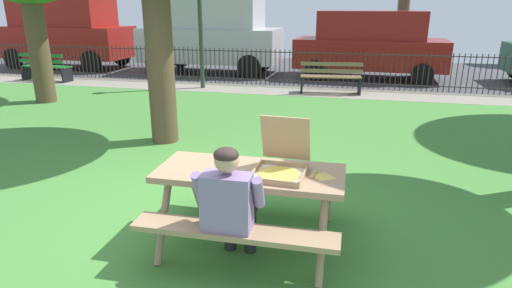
# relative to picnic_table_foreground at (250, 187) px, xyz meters

# --- Properties ---
(ground) EXTENTS (28.00, 12.12, 0.02)m
(ground) POSITION_rel_picnic_table_foreground_xyz_m (-0.80, 2.53, -0.61)
(ground) COLOR #468438
(cobblestone_walkway) EXTENTS (28.00, 1.40, 0.01)m
(cobblestone_walkway) POSITION_rel_picnic_table_foreground_xyz_m (-0.80, 7.89, -0.60)
(cobblestone_walkway) COLOR gray
(street_asphalt) EXTENTS (28.00, 6.58, 0.01)m
(street_asphalt) POSITION_rel_picnic_table_foreground_xyz_m (-0.80, 11.88, -0.60)
(street_asphalt) COLOR #424247
(picnic_table_foreground) EXTENTS (1.81, 1.49, 0.79)m
(picnic_table_foreground) POSITION_rel_picnic_table_foreground_xyz_m (0.00, 0.00, 0.00)
(picnic_table_foreground) COLOR #A38161
(picnic_table_foreground) RESTS_ON ground
(pizza_box_open) EXTENTS (0.51, 0.58, 0.52)m
(pizza_box_open) POSITION_rel_picnic_table_foreground_xyz_m (0.30, -0.00, 0.27)
(pizza_box_open) COLOR tan
(pizza_box_open) RESTS_ON picnic_table_foreground
(pizza_slice_on_table) EXTENTS (0.21, 0.18, 0.02)m
(pizza_slice_on_table) POSITION_rel_picnic_table_foreground_xyz_m (0.67, 0.00, 0.18)
(pizza_slice_on_table) COLOR #E5BF55
(pizza_slice_on_table) RESTS_ON picnic_table_foreground
(adult_at_table) EXTENTS (0.61, 0.59, 1.19)m
(adult_at_table) POSITION_rel_picnic_table_foreground_xyz_m (-0.05, -0.50, 0.06)
(adult_at_table) COLOR #242424
(adult_at_table) RESTS_ON ground
(iron_fence_streetside) EXTENTS (22.90, 0.03, 1.05)m
(iron_fence_streetside) POSITION_rel_picnic_table_foreground_xyz_m (-0.80, 8.59, -0.06)
(iron_fence_streetside) COLOR #2D2823
(iron_fence_streetside) RESTS_ON ground
(park_bench_left) EXTENTS (1.63, 0.58, 0.85)m
(park_bench_left) POSITION_rel_picnic_table_foreground_xyz_m (-8.40, 7.76, -0.18)
(park_bench_left) COLOR #1F6926
(park_bench_left) RESTS_ON ground
(park_bench_center) EXTENTS (1.63, 0.60, 0.85)m
(park_bench_center) POSITION_rel_picnic_table_foreground_xyz_m (0.30, 7.76, -0.18)
(park_bench_center) COLOR #826346
(park_bench_center) RESTS_ON ground
(parked_car_far_left) EXTENTS (4.73, 2.14, 2.46)m
(parked_car_far_left) POSITION_rel_picnic_table_foreground_xyz_m (-9.55, 10.51, 0.71)
(parked_car_far_left) COLOR maroon
(parked_car_far_left) RESTS_ON ground
(parked_car_left) EXTENTS (4.74, 2.15, 2.46)m
(parked_car_left) POSITION_rel_picnic_table_foreground_xyz_m (-3.94, 10.51, 0.71)
(parked_car_left) COLOR #BAB6BC
(parked_car_left) RESTS_ON ground
(parked_car_center) EXTENTS (4.68, 2.13, 2.08)m
(parked_car_center) POSITION_rel_picnic_table_foreground_xyz_m (1.31, 10.51, 0.50)
(parked_car_center) COLOR maroon
(parked_car_center) RESTS_ON ground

